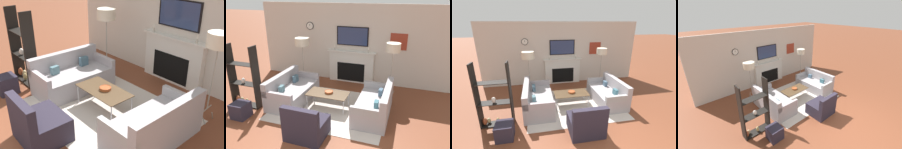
# 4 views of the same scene
# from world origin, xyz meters

# --- Properties ---
(fireplace_wall) EXTENTS (6.95, 0.28, 2.70)m
(fireplace_wall) POSITION_xyz_m (0.00, 4.70, 1.22)
(fireplace_wall) COLOR beige
(fireplace_wall) RESTS_ON ground_plane
(area_rug) EXTENTS (3.04, 2.38, 0.01)m
(area_rug) POSITION_xyz_m (0.00, 2.59, 0.01)
(area_rug) COLOR beige
(area_rug) RESTS_ON ground_plane
(couch_left) EXTENTS (0.89, 1.73, 0.83)m
(couch_left) POSITION_xyz_m (-1.22, 2.59, 0.29)
(couch_left) COLOR #9C969A
(couch_left) RESTS_ON ground_plane
(couch_right) EXTENTS (0.84, 1.67, 0.82)m
(couch_right) POSITION_xyz_m (1.22, 2.59, 0.29)
(couch_right) COLOR #9C969A
(couch_right) RESTS_ON ground_plane
(armchair) EXTENTS (0.84, 0.75, 0.84)m
(armchair) POSITION_xyz_m (-0.05, 1.18, 0.28)
(armchair) COLOR #26212E
(armchair) RESTS_ON ground_plane
(coffee_table) EXTENTS (1.13, 0.59, 0.44)m
(coffee_table) POSITION_xyz_m (-0.09, 2.58, 0.41)
(coffee_table) COLOR #4C3823
(coffee_table) RESTS_ON ground_plane
(decorative_bowl) EXTENTS (0.23, 0.23, 0.06)m
(decorative_bowl) POSITION_xyz_m (-0.07, 2.61, 0.47)
(decorative_bowl) COLOR #9B4721
(decorative_bowl) RESTS_ON coffee_table
(floor_lamp_left) EXTENTS (0.45, 0.45, 1.65)m
(floor_lamp_left) POSITION_xyz_m (-1.45, 3.79, 1.50)
(floor_lamp_left) COLOR #9E998E
(floor_lamp_left) RESTS_ON ground_plane
(floor_lamp_right) EXTENTS (0.41, 0.41, 1.70)m
(floor_lamp_right) POSITION_xyz_m (1.45, 3.79, 1.54)
(floor_lamp_right) COLOR #9E998E
(floor_lamp_right) RESTS_ON ground_plane
(shelf_unit) EXTENTS (0.85, 0.28, 1.76)m
(shelf_unit) POSITION_xyz_m (-2.32, 1.95, 0.74)
(shelf_unit) COLOR black
(shelf_unit) RESTS_ON ground_plane
(ottoman) EXTENTS (0.40, 0.40, 0.41)m
(ottoman) POSITION_xyz_m (-2.02, 1.38, 0.20)
(ottoman) COLOR #26212E
(ottoman) RESTS_ON ground_plane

